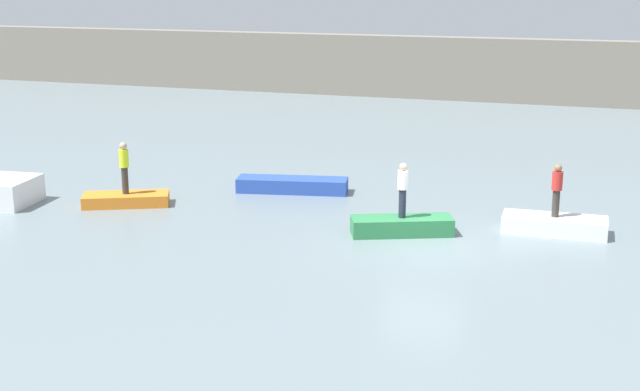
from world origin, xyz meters
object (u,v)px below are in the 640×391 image
rowboat_blue (292,185)px  person_hiviz_shirt (124,165)px  person_white_shirt (403,187)px  rowboat_green (402,226)px  rowboat_white (554,225)px  person_red_shirt (557,188)px  rowboat_orange (126,199)px

rowboat_blue → person_hiviz_shirt: bearing=-154.6°
rowboat_blue → person_white_shirt: size_ratio=2.35×
person_hiviz_shirt → rowboat_green: bearing=-1.7°
rowboat_white → rowboat_blue: bearing=164.6°
rowboat_blue → rowboat_white: 9.62m
rowboat_green → rowboat_white: rowboat_green is taller
person_hiviz_shirt → person_red_shirt: 14.14m
rowboat_white → person_white_shirt: person_white_shirt is taller
rowboat_white → person_red_shirt: 1.17m
rowboat_green → person_red_shirt: bearing=-2.9°
rowboat_blue → rowboat_white: (9.36, -2.24, 0.01)m
rowboat_green → person_red_shirt: person_red_shirt is taller
rowboat_green → rowboat_white: 4.66m
person_white_shirt → person_red_shirt: 4.66m
rowboat_orange → rowboat_blue: (4.71, 3.56, 0.05)m
rowboat_orange → rowboat_green: size_ratio=0.94×
person_hiviz_shirt → rowboat_blue: bearing=37.1°
rowboat_orange → person_red_shirt: size_ratio=1.75×
rowboat_green → rowboat_white: size_ratio=0.98×
rowboat_green → person_hiviz_shirt: (-9.70, 0.29, 1.14)m
rowboat_green → person_white_shirt: bearing=-23.1°
rowboat_orange → person_hiviz_shirt: (0.00, 0.00, 1.21)m
rowboat_white → person_hiviz_shirt: bearing=-176.5°
rowboat_orange → person_white_shirt: 9.79m
rowboat_green → person_hiviz_shirt: size_ratio=1.72×
rowboat_white → person_red_shirt: (0.00, 0.00, 1.17)m
rowboat_orange → rowboat_white: rowboat_white is taller
rowboat_blue → person_hiviz_shirt: person_hiviz_shirt is taller
rowboat_orange → rowboat_white: size_ratio=0.92×
rowboat_white → person_white_shirt: (-4.37, -1.61, 1.21)m
rowboat_green → person_white_shirt: 1.21m
rowboat_blue → person_red_shirt: bearing=-25.2°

